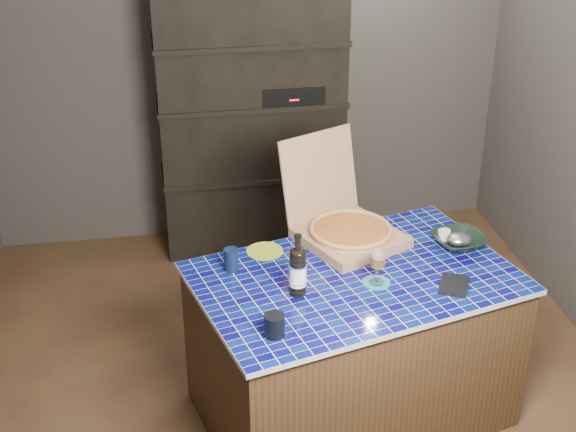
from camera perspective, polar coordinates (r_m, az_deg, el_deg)
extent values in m
plane|color=brown|center=(4.45, 0.21, -11.32)|extent=(3.50, 3.50, 0.00)
plane|color=#433F3A|center=(5.42, -3.00, 10.96)|extent=(3.50, 0.00, 3.50)
plane|color=#433F3A|center=(2.35, 7.83, -13.80)|extent=(3.50, 0.00, 3.50)
cube|color=black|center=(5.33, -2.62, 6.69)|extent=(1.20, 0.40, 1.80)
cube|color=black|center=(5.24, 0.14, 8.97)|extent=(0.40, 0.32, 0.12)
cube|color=#462F1B|center=(4.01, 4.58, -9.34)|extent=(1.62, 1.23, 0.78)
cube|color=#070551|center=(3.78, 4.81, -4.43)|extent=(1.66, 1.28, 0.03)
cube|color=#A27154|center=(4.04, 4.46, -1.54)|extent=(0.59, 0.59, 0.05)
cube|color=#A27154|center=(4.12, 2.23, 2.92)|extent=(0.45, 0.28, 0.44)
cylinder|color=#B08049|center=(4.02, 4.47, -1.15)|extent=(0.41, 0.41, 0.01)
cylinder|color=maroon|center=(4.02, 4.48, -0.99)|extent=(0.36, 0.36, 0.01)
torus|color=#B08049|center=(4.02, 4.48, -0.92)|extent=(0.42, 0.42, 0.02)
cylinder|color=black|center=(3.58, 0.69, -4.11)|extent=(0.08, 0.08, 0.21)
ellipsoid|color=black|center=(3.52, 0.70, -2.65)|extent=(0.08, 0.08, 0.04)
cylinder|color=black|center=(3.50, 0.71, -1.94)|extent=(0.03, 0.03, 0.09)
cylinder|color=white|center=(3.58, 0.69, -4.25)|extent=(0.08, 0.08, 0.10)
cylinder|color=#4497E7|center=(3.60, 0.69, -4.66)|extent=(0.08, 0.08, 0.01)
cylinder|color=#4497E7|center=(3.56, 0.70, -3.56)|extent=(0.08, 0.08, 0.01)
cylinder|color=#197686|center=(3.73, 6.30, -4.73)|extent=(0.13, 0.13, 0.01)
cylinder|color=white|center=(3.72, 6.30, -4.66)|extent=(0.07, 0.07, 0.00)
cylinder|color=white|center=(3.70, 6.33, -4.14)|extent=(0.01, 0.01, 0.07)
ellipsoid|color=white|center=(3.66, 6.40, -3.05)|extent=(0.08, 0.08, 0.11)
cylinder|color=#B2681C|center=(3.67, 6.39, -3.18)|extent=(0.06, 0.06, 0.05)
cylinder|color=white|center=(3.65, 6.41, -2.79)|extent=(0.07, 0.07, 0.02)
cylinder|color=black|center=(3.34, -0.98, -7.77)|extent=(0.09, 0.09, 0.10)
cube|color=black|center=(3.76, 11.73, -4.82)|extent=(0.19, 0.22, 0.01)
imported|color=black|center=(4.08, 12.06, -1.73)|extent=(0.29, 0.29, 0.06)
ellipsoid|color=#B1B1BD|center=(4.07, 12.07, -1.62)|extent=(0.13, 0.11, 0.06)
cylinder|color=silver|center=(4.12, 11.03, -1.33)|extent=(0.06, 0.06, 0.05)
cylinder|color=black|center=(3.79, -4.06, -3.10)|extent=(0.07, 0.07, 0.11)
cylinder|color=#9DAD25|center=(3.96, -1.67, -2.51)|extent=(0.18, 0.18, 0.01)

